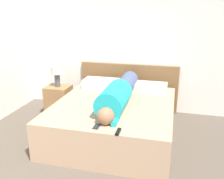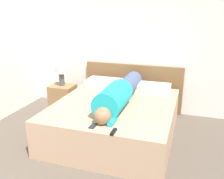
# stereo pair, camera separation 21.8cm
# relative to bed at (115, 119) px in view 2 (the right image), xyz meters

# --- Properties ---
(wall_back) EXTENTS (5.66, 0.06, 2.60)m
(wall_back) POSITION_rel_bed_xyz_m (0.20, 1.16, 1.04)
(wall_back) COLOR white
(wall_back) RESTS_ON ground_plane
(bed) EXTENTS (1.69, 1.91, 0.52)m
(bed) POSITION_rel_bed_xyz_m (0.00, 0.00, 0.00)
(bed) COLOR tan
(bed) RESTS_ON ground_plane
(headboard) EXTENTS (1.81, 0.04, 0.87)m
(headboard) POSITION_rel_bed_xyz_m (0.00, 1.09, 0.17)
(headboard) COLOR brown
(headboard) RESTS_ON ground_plane
(nightstand) EXTENTS (0.42, 0.37, 0.52)m
(nightstand) POSITION_rel_bed_xyz_m (-1.17, 0.54, 0.00)
(nightstand) COLOR olive
(nightstand) RESTS_ON ground_plane
(table_lamp) EXTENTS (0.20, 0.20, 0.36)m
(table_lamp) POSITION_rel_bed_xyz_m (-1.17, 0.54, 0.51)
(table_lamp) COLOR #4C4C51
(table_lamp) RESTS_ON nightstand
(person_lying) EXTENTS (0.36, 1.69, 0.36)m
(person_lying) POSITION_rel_bed_xyz_m (0.07, -0.03, 0.42)
(person_lying) COLOR #936B4C
(person_lying) RESTS_ON bed
(pillow_near_headboard) EXTENTS (0.64, 0.34, 0.15)m
(pillow_near_headboard) POSITION_rel_bed_xyz_m (-0.39, 0.67, 0.33)
(pillow_near_headboard) COLOR silver
(pillow_near_headboard) RESTS_ON bed
(pillow_second) EXTENTS (0.60, 0.34, 0.13)m
(pillow_second) POSITION_rel_bed_xyz_m (0.42, 0.67, 0.33)
(pillow_second) COLOR silver
(pillow_second) RESTS_ON bed
(tv_remote) EXTENTS (0.04, 0.15, 0.02)m
(tv_remote) POSITION_rel_bed_xyz_m (0.26, -0.89, 0.27)
(tv_remote) COLOR black
(tv_remote) RESTS_ON bed
(cell_phone) EXTENTS (0.06, 0.13, 0.01)m
(cell_phone) POSITION_rel_bed_xyz_m (-0.01, -0.81, 0.26)
(cell_phone) COLOR black
(cell_phone) RESTS_ON bed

